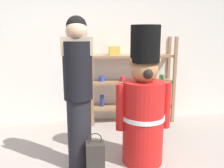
% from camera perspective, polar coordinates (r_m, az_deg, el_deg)
% --- Properties ---
extents(back_wall, '(6.40, 0.12, 2.60)m').
position_cam_1_polar(back_wall, '(4.28, -6.15, 8.39)').
color(back_wall, silver).
rests_on(back_wall, ground_plane).
extents(merchandise_shelf, '(1.48, 0.35, 1.51)m').
position_cam_1_polar(merchandise_shelf, '(4.23, 4.85, 1.18)').
color(merchandise_shelf, '#93704C').
rests_on(merchandise_shelf, ground_plane).
extents(teddy_bear_guard, '(0.67, 0.51, 1.66)m').
position_cam_1_polar(teddy_bear_guard, '(2.89, 7.54, -5.33)').
color(teddy_bear_guard, red).
rests_on(teddy_bear_guard, ground_plane).
extents(person_shopper, '(0.34, 0.32, 1.75)m').
position_cam_1_polar(person_shopper, '(2.69, -8.05, -1.67)').
color(person_shopper, black).
rests_on(person_shopper, ground_plane).
extents(shopping_bag, '(0.20, 0.16, 0.51)m').
position_cam_1_polar(shopping_bag, '(2.77, -4.01, -17.48)').
color(shopping_bag, '#332D28').
rests_on(shopping_bag, ground_plane).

